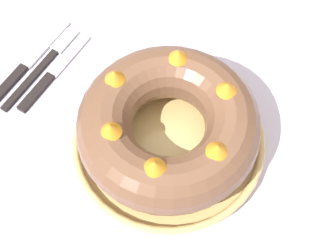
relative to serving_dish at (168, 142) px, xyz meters
The scene contains 6 objects.
dining_table 0.10m from the serving_dish, ahead, with size 1.42×1.12×0.75m.
serving_dish is the anchor object (origin of this frame).
bundt_cake 0.06m from the serving_dish, 147.71° to the left, with size 0.27×0.27×0.10m.
fork 0.27m from the serving_dish, behind, with size 0.02×0.20×0.01m.
serving_knife 0.29m from the serving_dish, behind, with size 0.02×0.21×0.01m.
cake_knife 0.24m from the serving_dish, behind, with size 0.02×0.18×0.01m.
Camera 1 is at (0.15, -0.28, 1.42)m, focal length 50.00 mm.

